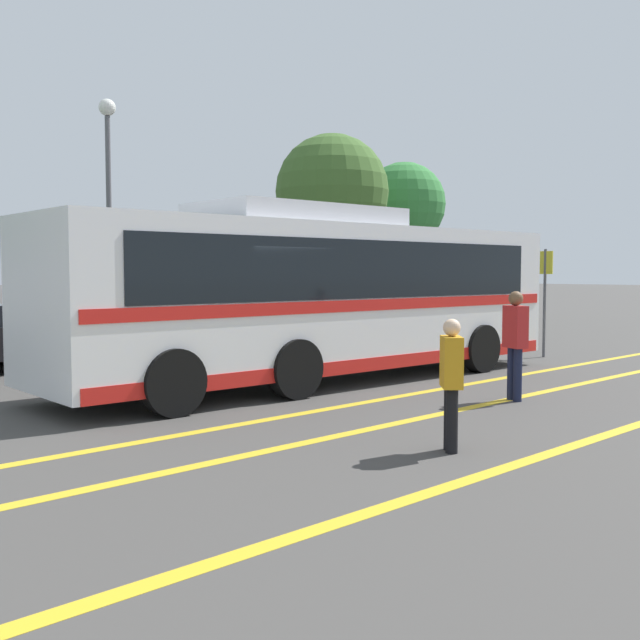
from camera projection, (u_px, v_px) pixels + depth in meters
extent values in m
plane|color=#423F3D|center=(269.00, 389.00, 13.44)|extent=(220.00, 220.00, 0.00)
cube|color=gold|center=(409.00, 395.00, 12.77)|extent=(30.91, 0.20, 0.01)
cube|color=gold|center=(479.00, 406.00, 11.73)|extent=(30.91, 0.20, 0.01)
cube|color=gold|center=(627.00, 428.00, 10.03)|extent=(30.91, 0.20, 0.01)
cube|color=#99999E|center=(135.00, 350.00, 19.38)|extent=(38.91, 0.36, 0.15)
cube|color=white|center=(320.00, 296.00, 14.25)|extent=(11.00, 3.03, 2.64)
cube|color=black|center=(320.00, 269.00, 14.22)|extent=(9.48, 3.01, 1.04)
cube|color=red|center=(320.00, 303.00, 14.26)|extent=(10.79, 3.06, 0.20)
cube|color=red|center=(320.00, 358.00, 14.33)|extent=(10.78, 3.05, 0.24)
cube|color=black|center=(492.00, 289.00, 17.85)|extent=(0.13, 2.28, 1.94)
cube|color=black|center=(493.00, 242.00, 17.78)|extent=(0.11, 1.82, 0.24)
cube|color=silver|center=(298.00, 216.00, 13.80)|extent=(3.90, 2.23, 0.34)
cube|color=black|center=(498.00, 336.00, 18.11)|extent=(0.12, 1.95, 0.04)
cube|color=black|center=(498.00, 344.00, 18.12)|extent=(0.12, 1.95, 0.04)
cylinder|color=black|center=(393.00, 340.00, 17.49)|extent=(1.01, 0.32, 1.00)
cylinder|color=black|center=(481.00, 348.00, 15.62)|extent=(1.01, 0.32, 1.00)
cylinder|color=black|center=(212.00, 356.00, 14.18)|extent=(1.01, 0.32, 1.00)
cylinder|color=black|center=(295.00, 369.00, 12.32)|extent=(1.01, 0.32, 1.00)
cylinder|color=black|center=(98.00, 366.00, 12.67)|extent=(1.01, 0.32, 1.00)
cylinder|color=black|center=(173.00, 383.00, 10.81)|extent=(1.01, 0.32, 1.00)
cylinder|color=black|center=(40.00, 358.00, 15.56)|extent=(0.61, 0.24, 0.60)
cylinder|color=black|center=(1.00, 352.00, 16.77)|extent=(0.61, 0.24, 0.60)
cube|color=#335B33|center=(163.00, 332.00, 18.71)|extent=(4.24, 1.86, 0.59)
cube|color=black|center=(166.00, 311.00, 18.75)|extent=(1.79, 1.62, 0.48)
cylinder|color=black|center=(133.00, 350.00, 17.21)|extent=(0.60, 0.21, 0.60)
cylinder|color=black|center=(98.00, 345.00, 18.47)|extent=(0.60, 0.21, 0.60)
cylinder|color=black|center=(226.00, 343.00, 18.99)|extent=(0.60, 0.21, 0.60)
cylinder|color=black|center=(188.00, 338.00, 20.25)|extent=(0.60, 0.21, 0.60)
cylinder|color=#191E38|center=(511.00, 374.00, 12.25)|extent=(0.14, 0.14, 0.87)
cylinder|color=#191E38|center=(518.00, 375.00, 12.09)|extent=(0.14, 0.14, 0.87)
cube|color=red|center=(515.00, 327.00, 12.12)|extent=(0.37, 0.47, 0.69)
sphere|color=brown|center=(516.00, 298.00, 12.09)|extent=(0.23, 0.23, 0.23)
cylinder|color=black|center=(452.00, 421.00, 8.64)|extent=(0.14, 0.14, 0.75)
cylinder|color=black|center=(450.00, 418.00, 8.81)|extent=(0.14, 0.14, 0.75)
cube|color=orange|center=(451.00, 362.00, 8.69)|extent=(0.45, 0.45, 0.60)
sphere|color=beige|center=(452.00, 328.00, 8.66)|extent=(0.20, 0.20, 0.20)
cylinder|color=#59595E|center=(545.00, 303.00, 18.35)|extent=(0.07, 0.07, 2.65)
cube|color=yellow|center=(545.00, 263.00, 18.28)|extent=(0.05, 0.40, 0.56)
cylinder|color=#59595E|center=(109.00, 234.00, 19.85)|extent=(0.14, 0.14, 6.19)
sphere|color=silver|center=(107.00, 107.00, 19.64)|extent=(0.44, 0.44, 0.44)
cylinder|color=#513823|center=(332.00, 281.00, 28.40)|extent=(0.28, 0.28, 3.53)
sphere|color=#3D6028|center=(332.00, 191.00, 28.18)|extent=(4.28, 4.28, 4.28)
cylinder|color=#513823|center=(403.00, 278.00, 32.55)|extent=(0.28, 0.28, 3.67)
sphere|color=#337A38|center=(404.00, 204.00, 32.34)|extent=(3.61, 3.61, 3.61)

